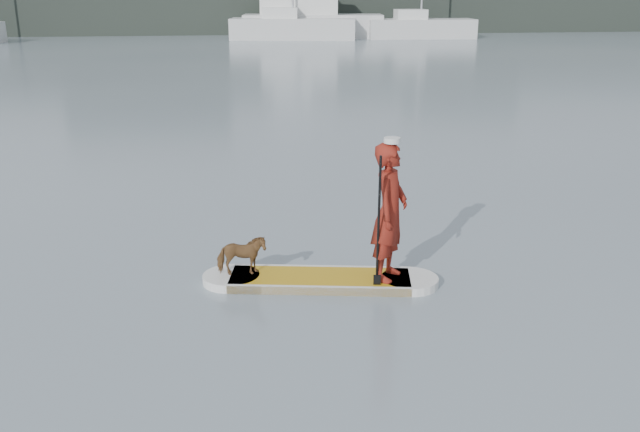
{
  "coord_description": "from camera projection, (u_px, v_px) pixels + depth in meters",
  "views": [
    {
      "loc": [
        -3.11,
        -10.2,
        4.0
      ],
      "look_at": [
        -1.95,
        -1.08,
        1.0
      ],
      "focal_mm": 40.0,
      "sensor_mm": 36.0,
      "label": 1
    }
  ],
  "objects": [
    {
      "name": "ground",
      "position": [
        434.0,
        250.0,
        11.23
      ],
      "size": [
        140.0,
        140.0,
        0.0
      ],
      "primitive_type": "plane",
      "color": "slate",
      "rests_on": "ground"
    },
    {
      "name": "paddleboard",
      "position": [
        320.0,
        280.0,
        9.96
      ],
      "size": [
        3.26,
        1.22,
        0.12
      ],
      "rotation": [
        0.0,
        0.0,
        -0.17
      ],
      "color": "#BF8C11",
      "rests_on": "ground"
    },
    {
      "name": "paddler",
      "position": [
        390.0,
        212.0,
        9.6
      ],
      "size": [
        0.74,
        0.83,
        1.9
      ],
      "primitive_type": "imported",
      "rotation": [
        0.0,
        0.0,
        1.06
      ],
      "color": "maroon",
      "rests_on": "paddleboard"
    },
    {
      "name": "white_cap",
      "position": [
        392.0,
        140.0,
        9.3
      ],
      "size": [
        0.22,
        0.22,
        0.07
      ],
      "primitive_type": "cylinder",
      "color": "silver",
      "rests_on": "paddler"
    },
    {
      "name": "dog",
      "position": [
        241.0,
        255.0,
        9.89
      ],
      "size": [
        0.69,
        0.32,
        0.57
      ],
      "primitive_type": "imported",
      "rotation": [
        0.0,
        0.0,
        1.59
      ],
      "color": "brown",
      "rests_on": "paddleboard"
    },
    {
      "name": "paddle",
      "position": [
        378.0,
        238.0,
        9.44
      ],
      "size": [
        0.1,
        0.3,
        2.0
      ],
      "rotation": [
        0.0,
        0.0,
        -0.17
      ],
      "color": "black",
      "rests_on": "ground"
    },
    {
      "name": "sailboat_d",
      "position": [
        292.0,
        26.0,
        53.32
      ],
      "size": [
        9.59,
        4.25,
        13.65
      ],
      "rotation": [
        0.0,
        0.0,
        -0.15
      ],
      "color": "silver",
      "rests_on": "ground"
    },
    {
      "name": "sailboat_e",
      "position": [
        420.0,
        27.0,
        54.5
      ],
      "size": [
        8.25,
        2.88,
        11.86
      ],
      "rotation": [
        0.0,
        0.0,
        -0.03
      ],
      "color": "silver",
      "rests_on": "ground"
    },
    {
      "name": "motor_yacht_a",
      "position": [
        307.0,
        14.0,
        54.8
      ],
      "size": [
        10.97,
        4.5,
        6.4
      ],
      "rotation": [
        0.0,
        0.0,
        -0.12
      ],
      "color": "silver",
      "rests_on": "ground"
    }
  ]
}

